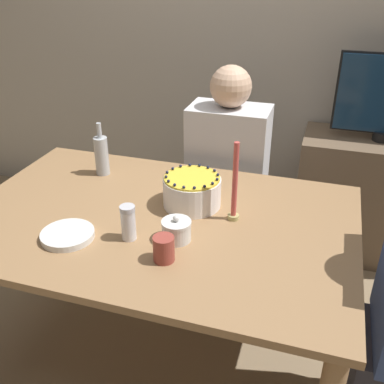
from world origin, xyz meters
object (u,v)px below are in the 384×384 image
at_px(cake, 192,191).
at_px(bottle, 102,155).
at_px(sugar_shaker, 128,222).
at_px(person_man_blue_shirt, 226,192).
at_px(sugar_bowl, 176,230).
at_px(candle, 235,189).

bearing_deg(cake, bottle, 162.05).
distance_m(cake, sugar_shaker, 0.33).
distance_m(cake, person_man_blue_shirt, 0.64).
height_order(sugar_bowl, bottle, bottle).
bearing_deg(person_man_blue_shirt, bottle, 39.57).
bearing_deg(bottle, sugar_shaker, -53.26).
height_order(sugar_bowl, person_man_blue_shirt, person_man_blue_shirt).
bearing_deg(cake, candle, -16.96).
xyz_separation_m(sugar_shaker, person_man_blue_shirt, (0.16, 0.87, -0.30)).
distance_m(sugar_bowl, person_man_blue_shirt, 0.87).
distance_m(sugar_shaker, candle, 0.41).
bearing_deg(bottle, person_man_blue_shirt, 39.57).
bearing_deg(sugar_shaker, bottle, 126.74).
height_order(cake, bottle, bottle).
xyz_separation_m(sugar_shaker, bottle, (-0.34, 0.46, 0.03)).
bearing_deg(sugar_shaker, person_man_blue_shirt, 79.70).
xyz_separation_m(candle, person_man_blue_shirt, (-0.17, 0.62, -0.36)).
distance_m(sugar_bowl, sugar_shaker, 0.17).
height_order(cake, candle, candle).
distance_m(sugar_shaker, person_man_blue_shirt, 0.93).
bearing_deg(cake, sugar_bowl, -84.95).
xyz_separation_m(cake, person_man_blue_shirt, (0.02, 0.57, -0.29)).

